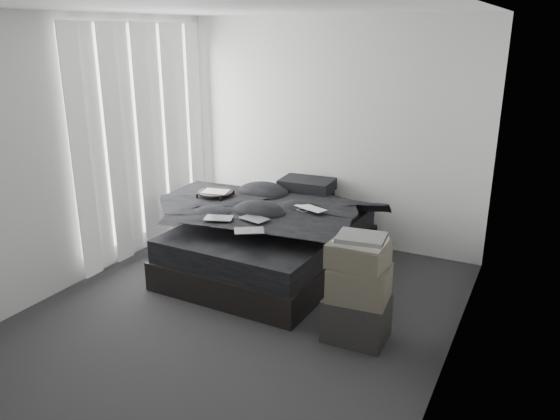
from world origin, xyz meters
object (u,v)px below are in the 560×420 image
at_px(box_lower, 356,318).
at_px(bed, 271,255).
at_px(side_stand, 217,222).
at_px(laptop, 307,203).

bearing_deg(box_lower, bed, 144.02).
distance_m(bed, side_stand, 0.79).
relative_size(bed, laptop, 6.24).
bearing_deg(side_stand, box_lower, -26.97).
bearing_deg(laptop, bed, -154.50).
height_order(laptop, side_stand, laptop).
height_order(bed, box_lower, box_lower).
distance_m(bed, laptop, 0.75).
relative_size(laptop, box_lower, 0.68).
relative_size(side_stand, box_lower, 1.44).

